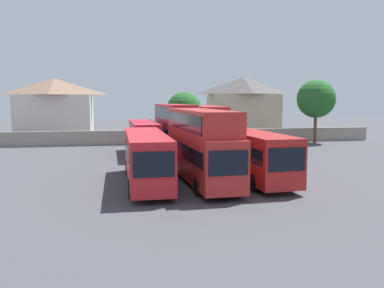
# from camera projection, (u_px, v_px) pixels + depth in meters

# --- Properties ---
(ground) EXTENTS (140.00, 140.00, 0.00)m
(ground) POSITION_uv_depth(u_px,v_px,m) (168.00, 150.00, 45.21)
(ground) COLOR #424247
(depot_boundary_wall) EXTENTS (56.00, 0.50, 1.80)m
(depot_boundary_wall) POSITION_uv_depth(u_px,v_px,m) (162.00, 137.00, 50.79)
(depot_boundary_wall) COLOR gray
(depot_boundary_wall) RESTS_ON ground
(bus_1) EXTENTS (2.62, 11.50, 3.41)m
(bus_1) POSITION_uv_depth(u_px,v_px,m) (146.00, 155.00, 26.80)
(bus_1) COLOR red
(bus_1) RESTS_ON ground
(bus_2) EXTENTS (3.10, 11.64, 4.94)m
(bus_2) POSITION_uv_depth(u_px,v_px,m) (201.00, 142.00, 27.34)
(bus_2) COLOR #B12722
(bus_2) RESTS_ON ground
(bus_3) EXTENTS (3.20, 10.23, 3.38)m
(bus_3) POSITION_uv_depth(u_px,v_px,m) (253.00, 153.00, 27.90)
(bus_3) COLOR #AE1F1C
(bus_3) RESTS_ON ground
(bus_4) EXTENTS (2.70, 10.38, 3.36)m
(bus_4) POSITION_uv_depth(u_px,v_px,m) (144.00, 136.00, 40.74)
(bus_4) COLOR #B31825
(bus_4) RESTS_ON ground
(bus_5) EXTENTS (3.02, 11.62, 5.09)m
(bus_5) POSITION_uv_depth(u_px,v_px,m) (174.00, 126.00, 41.30)
(bus_5) COLOR red
(bus_5) RESTS_ON ground
(bus_6) EXTENTS (3.39, 11.84, 4.93)m
(bus_6) POSITION_uv_depth(u_px,v_px,m) (208.00, 127.00, 41.55)
(bus_6) COLOR red
(bus_6) RESTS_ON ground
(house_terrace_left) EXTENTS (10.05, 7.95, 8.39)m
(house_terrace_left) POSITION_uv_depth(u_px,v_px,m) (55.00, 109.00, 54.84)
(house_terrace_left) COLOR silver
(house_terrace_left) RESTS_ON ground
(house_terrace_centre) EXTENTS (10.19, 6.41, 8.84)m
(house_terrace_centre) POSITION_uv_depth(u_px,v_px,m) (243.00, 107.00, 59.88)
(house_terrace_centre) COLOR #C6B293
(house_terrace_centre) RESTS_ON ground
(tree_left_of_lot) EXTENTS (4.87, 4.87, 8.10)m
(tree_left_of_lot) POSITION_uv_depth(u_px,v_px,m) (316.00, 99.00, 51.77)
(tree_left_of_lot) COLOR brown
(tree_left_of_lot) RESTS_ON ground
(tree_behind_wall) EXTENTS (4.59, 4.59, 6.58)m
(tree_behind_wall) POSITION_uv_depth(u_px,v_px,m) (184.00, 109.00, 53.42)
(tree_behind_wall) COLOR brown
(tree_behind_wall) RESTS_ON ground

